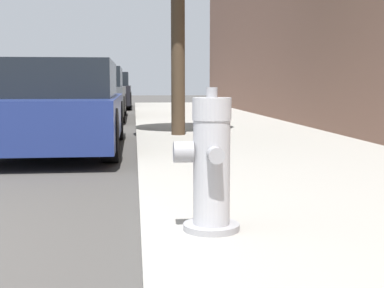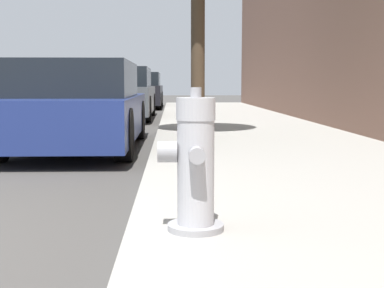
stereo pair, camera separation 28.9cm
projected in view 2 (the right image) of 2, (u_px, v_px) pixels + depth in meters
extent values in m
cylinder|color=#97979C|center=(196.00, 227.00, 2.92)|extent=(0.31, 0.31, 0.04)
cylinder|color=#B2B2B7|center=(196.00, 172.00, 2.88)|extent=(0.20, 0.20, 0.57)
cylinder|color=#B2B2B7|center=(196.00, 109.00, 2.85)|extent=(0.21, 0.21, 0.12)
cylinder|color=#97979C|center=(196.00, 92.00, 2.84)|extent=(0.06, 0.06, 0.05)
cylinder|color=#97979C|center=(197.00, 155.00, 2.73)|extent=(0.08, 0.09, 0.08)
cylinder|color=#97979C|center=(195.00, 148.00, 3.01)|extent=(0.08, 0.09, 0.08)
cylinder|color=#97979C|center=(167.00, 152.00, 2.87)|extent=(0.11, 0.11, 0.11)
cube|color=navy|center=(79.00, 116.00, 7.59)|extent=(1.66, 4.19, 0.57)
cube|color=black|center=(76.00, 79.00, 7.37)|extent=(1.53, 2.31, 0.48)
cylinder|color=black|center=(47.00, 120.00, 8.87)|extent=(0.20, 0.64, 0.64)
cylinder|color=black|center=(138.00, 120.00, 8.93)|extent=(0.20, 0.64, 0.64)
cylinder|color=black|center=(124.00, 135.00, 6.35)|extent=(0.20, 0.64, 0.64)
cube|color=#4C5156|center=(118.00, 99.00, 14.08)|extent=(1.82, 4.57, 0.67)
cube|color=black|center=(117.00, 77.00, 13.83)|extent=(1.67, 2.51, 0.49)
cylinder|color=black|center=(94.00, 105.00, 15.47)|extent=(0.20, 0.64, 0.64)
cylinder|color=black|center=(151.00, 105.00, 15.53)|extent=(0.20, 0.64, 0.64)
cylinder|color=black|center=(77.00, 109.00, 12.66)|extent=(0.20, 0.64, 0.64)
cylinder|color=black|center=(147.00, 109.00, 12.72)|extent=(0.20, 0.64, 0.64)
cube|color=black|center=(137.00, 95.00, 20.38)|extent=(1.85, 4.49, 0.68)
cube|color=black|center=(137.00, 79.00, 20.13)|extent=(1.70, 2.47, 0.49)
cylinder|color=black|center=(119.00, 99.00, 21.75)|extent=(0.20, 0.61, 0.61)
cylinder|color=black|center=(160.00, 99.00, 21.81)|extent=(0.20, 0.61, 0.61)
cylinder|color=black|center=(111.00, 101.00, 18.98)|extent=(0.20, 0.61, 0.61)
cylinder|color=black|center=(159.00, 101.00, 19.05)|extent=(0.20, 0.61, 0.61)
cylinder|color=#423323|center=(198.00, 43.00, 8.21)|extent=(0.21, 0.21, 2.85)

